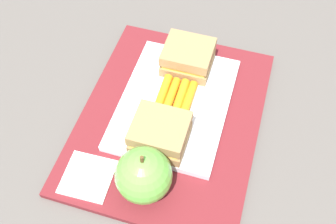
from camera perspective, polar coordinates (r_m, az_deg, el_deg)
name	(u,v)px	position (r m, az deg, el deg)	size (l,w,h in m)	color
ground_plane	(170,121)	(0.65, 0.32, -1.25)	(2.40, 2.40, 0.00)	#56514C
lunchbag_mat	(170,119)	(0.65, 0.32, -1.01)	(0.36, 0.28, 0.01)	maroon
food_tray	(175,103)	(0.66, 0.95, 1.27)	(0.23, 0.17, 0.01)	white
sandwich_half_left	(188,57)	(0.68, 2.83, 7.73)	(0.07, 0.08, 0.04)	#9E7A4C
sandwich_half_right	(160,133)	(0.59, -1.14, -2.97)	(0.07, 0.08, 0.04)	#9E7A4C
carrot_sticks_bundle	(175,98)	(0.65, 0.99, 1.97)	(0.08, 0.06, 0.02)	orange
apple	(147,176)	(0.55, -3.00, -9.00)	(0.08, 0.08, 0.09)	#66B742
paper_napkin	(88,177)	(0.60, -11.23, -8.92)	(0.07, 0.07, 0.00)	white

